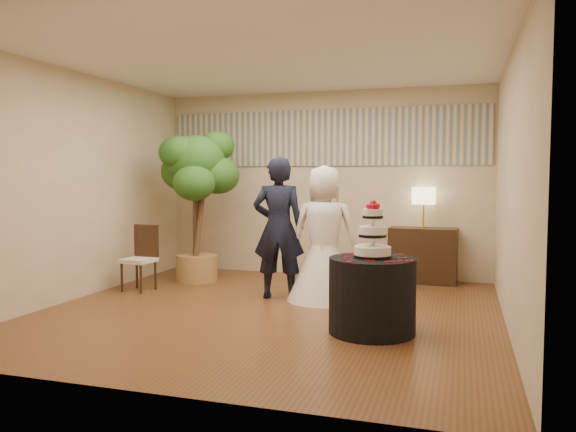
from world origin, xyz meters
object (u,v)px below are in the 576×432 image
(cake_table, at_px, (372,295))
(groom, at_px, (279,228))
(console, at_px, (423,255))
(wedding_cake, at_px, (373,229))
(ficus_tree, at_px, (196,205))
(side_chair, at_px, (138,258))
(table_lamp, at_px, (424,207))
(bride, at_px, (324,233))

(cake_table, bearing_deg, groom, 138.06)
(groom, height_order, console, groom)
(wedding_cake, relative_size, ficus_tree, 0.25)
(groom, xyz_separation_m, console, (1.64, 1.60, -0.49))
(groom, distance_m, side_chair, 1.97)
(wedding_cake, bearing_deg, ficus_tree, 145.52)
(table_lamp, bearing_deg, ficus_tree, -164.69)
(wedding_cake, bearing_deg, groom, 138.06)
(wedding_cake, xyz_separation_m, ficus_tree, (-2.85, 1.95, 0.10))
(table_lamp, xyz_separation_m, side_chair, (-3.55, -1.72, -0.64))
(groom, relative_size, table_lamp, 3.03)
(console, relative_size, side_chair, 1.09)
(groom, xyz_separation_m, bride, (0.57, 0.06, -0.05))
(console, height_order, side_chair, side_chair)
(ficus_tree, bearing_deg, cake_table, -34.48)
(bride, height_order, table_lamp, bride)
(table_lamp, height_order, side_chair, table_lamp)
(console, relative_size, table_lamp, 1.62)
(groom, bearing_deg, console, -145.24)
(groom, xyz_separation_m, wedding_cake, (1.35, -1.21, 0.13))
(table_lamp, relative_size, side_chair, 0.67)
(cake_table, distance_m, table_lamp, 2.91)
(groom, distance_m, cake_table, 1.89)
(bride, bearing_deg, table_lamp, -130.45)
(cake_table, relative_size, wedding_cake, 1.49)
(bride, relative_size, cake_table, 1.98)
(groom, bearing_deg, table_lamp, -145.24)
(bride, distance_m, console, 1.92)
(table_lamp, bearing_deg, side_chair, -154.20)
(wedding_cake, bearing_deg, table_lamp, 84.13)
(side_chair, bearing_deg, ficus_tree, 70.00)
(cake_table, distance_m, console, 2.83)
(bride, height_order, cake_table, bride)
(wedding_cake, distance_m, side_chair, 3.49)
(ficus_tree, distance_m, side_chair, 1.17)
(cake_table, relative_size, table_lamp, 1.44)
(console, bearing_deg, table_lamp, 0.00)
(ficus_tree, bearing_deg, side_chair, -116.01)
(bride, bearing_deg, side_chair, -1.24)
(bride, xyz_separation_m, wedding_cake, (0.78, -1.28, 0.19))
(ficus_tree, relative_size, side_chair, 2.56)
(cake_table, bearing_deg, wedding_cake, 0.00)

